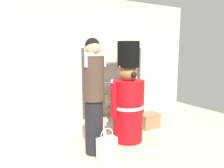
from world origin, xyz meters
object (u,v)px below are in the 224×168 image
at_px(teddy_bear_guard, 128,99).
at_px(person_shopper, 94,94).
at_px(display_crate, 149,120).
at_px(shopping_bag, 107,149).
at_px(merchandise_shelf, 112,82).

bearing_deg(teddy_bear_guard, person_shopper, -171.48).
relative_size(teddy_bear_guard, display_crate, 4.08).
relative_size(teddy_bear_guard, person_shopper, 0.98).
distance_m(shopping_bag, display_crate, 1.54).
bearing_deg(teddy_bear_guard, merchandise_shelf, 68.05).
height_order(merchandise_shelf, display_crate, merchandise_shelf).
bearing_deg(teddy_bear_guard, shopping_bag, -147.76).
bearing_deg(display_crate, person_shopper, -165.50).
bearing_deg(person_shopper, display_crate, 14.50).
relative_size(person_shopper, shopping_bag, 3.53).
bearing_deg(shopping_bag, merchandise_shelf, 55.02).
xyz_separation_m(teddy_bear_guard, shopping_bag, (-0.67, -0.42, -0.54)).
bearing_deg(teddy_bear_guard, display_crate, 20.08).
distance_m(merchandise_shelf, shopping_bag, 2.14).
distance_m(teddy_bear_guard, shopping_bag, 0.96).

